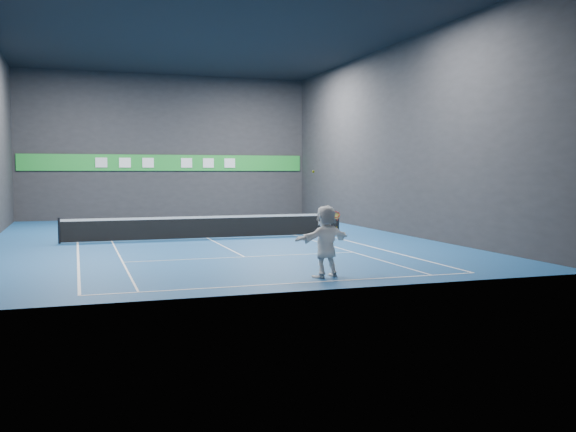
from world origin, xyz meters
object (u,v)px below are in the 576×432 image
object	(u,v)px
tennis_net	(208,226)
tennis_racket	(335,216)
player	(326,241)
tennis_ball	(313,172)

from	to	relation	value
tennis_net	tennis_racket	world-z (taller)	tennis_racket
player	tennis_racket	distance (m)	0.75
tennis_net	tennis_ball	bearing A→B (deg)	-85.86
tennis_ball	tennis_racket	size ratio (longest dim) A/B	0.11
player	tennis_ball	size ratio (longest dim) A/B	27.51
tennis_net	tennis_racket	bearing A→B (deg)	-82.82
tennis_ball	player	bearing A→B (deg)	-33.47
tennis_ball	tennis_net	distance (m)	11.31
player	tennis_net	size ratio (longest dim) A/B	0.16
tennis_ball	tennis_net	size ratio (longest dim) A/B	0.01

